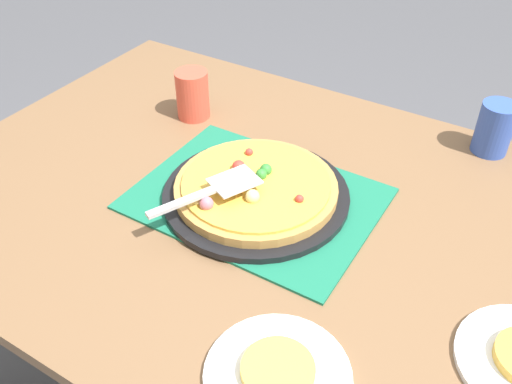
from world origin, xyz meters
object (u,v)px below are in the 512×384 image
(served_slice_right, at_px, (278,370))
(cup_far, at_px, (192,95))
(plate_far_right, at_px, (278,375))
(pizza, at_px, (255,187))
(cup_near, at_px, (495,128))
(pizza_server, at_px, (213,190))
(pizza_pan, at_px, (256,195))

(served_slice_right, xyz_separation_m, cup_far, (-0.55, 0.54, 0.04))
(served_slice_right, bearing_deg, cup_far, 135.54)
(plate_far_right, distance_m, served_slice_right, 0.01)
(pizza, relative_size, plate_far_right, 1.50)
(plate_far_right, distance_m, cup_far, 0.77)
(pizza, xyz_separation_m, plate_far_right, (0.24, -0.33, -0.03))
(cup_near, distance_m, cup_far, 0.71)
(cup_near, height_order, cup_far, same)
(pizza, height_order, cup_far, cup_far)
(pizza, bearing_deg, served_slice_right, -53.99)
(pizza_server, bearing_deg, cup_near, 52.02)
(pizza, bearing_deg, pizza_pan, 51.14)
(pizza_pan, height_order, plate_far_right, pizza_pan)
(plate_far_right, xyz_separation_m, cup_near, (0.12, 0.76, 0.06))
(served_slice_right, height_order, cup_far, cup_far)
(pizza_pan, distance_m, cup_near, 0.56)
(cup_near, bearing_deg, pizza, -130.22)
(pizza, distance_m, pizza_server, 0.10)
(pizza_server, bearing_deg, cup_far, 132.27)
(pizza, bearing_deg, cup_near, 49.78)
(served_slice_right, height_order, pizza_server, pizza_server)
(served_slice_right, bearing_deg, pizza_pan, 125.81)
(pizza_pan, relative_size, cup_far, 3.17)
(plate_far_right, relative_size, pizza_server, 0.97)
(pizza, distance_m, served_slice_right, 0.41)
(pizza, bearing_deg, pizza_server, -114.79)
(cup_far, bearing_deg, pizza, -33.68)
(pizza_pan, height_order, served_slice_right, served_slice_right)
(pizza, height_order, pizza_server, pizza_server)
(cup_far, bearing_deg, pizza_pan, -33.44)
(cup_far, bearing_deg, pizza_server, -47.73)
(pizza_pan, xyz_separation_m, cup_far, (-0.30, 0.20, 0.05))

